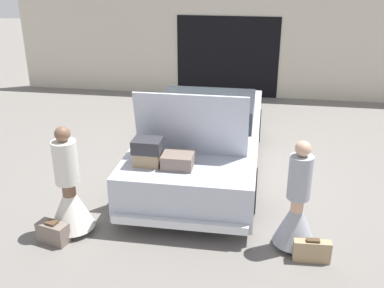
{
  "coord_description": "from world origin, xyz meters",
  "views": [
    {
      "loc": [
        1.02,
        -7.56,
        3.64
      ],
      "look_at": [
        0.0,
        -1.32,
        1.0
      ],
      "focal_mm": 42.0,
      "sensor_mm": 36.0,
      "label": 1
    }
  ],
  "objects_px": {
    "car": "(203,137)",
    "person_right": "(297,211)",
    "suitcase_beside_right_person": "(312,251)",
    "suitcase_beside_left_person": "(53,232)",
    "person_left": "(70,196)"
  },
  "relations": [
    {
      "from": "person_left",
      "to": "suitcase_beside_right_person",
      "type": "height_order",
      "value": "person_left"
    },
    {
      "from": "suitcase_beside_right_person",
      "to": "person_right",
      "type": "bearing_deg",
      "value": 125.93
    },
    {
      "from": "car",
      "to": "suitcase_beside_right_person",
      "type": "distance_m",
      "value": 3.17
    },
    {
      "from": "suitcase_beside_right_person",
      "to": "car",
      "type": "bearing_deg",
      "value": 124.45
    },
    {
      "from": "suitcase_beside_left_person",
      "to": "suitcase_beside_right_person",
      "type": "height_order",
      "value": "suitcase_beside_right_person"
    },
    {
      "from": "car",
      "to": "person_left",
      "type": "relative_size",
      "value": 3.06
    },
    {
      "from": "person_left",
      "to": "person_right",
      "type": "distance_m",
      "value": 3.12
    },
    {
      "from": "car",
      "to": "person_right",
      "type": "height_order",
      "value": "car"
    },
    {
      "from": "person_left",
      "to": "suitcase_beside_left_person",
      "type": "distance_m",
      "value": 0.54
    },
    {
      "from": "car",
      "to": "suitcase_beside_right_person",
      "type": "height_order",
      "value": "car"
    },
    {
      "from": "person_right",
      "to": "suitcase_beside_right_person",
      "type": "bearing_deg",
      "value": -157.59
    },
    {
      "from": "car",
      "to": "person_right",
      "type": "xyz_separation_m",
      "value": [
        1.56,
        -2.29,
        -0.04
      ]
    },
    {
      "from": "car",
      "to": "suitcase_beside_right_person",
      "type": "relative_size",
      "value": 10.09
    },
    {
      "from": "car",
      "to": "suitcase_beside_left_person",
      "type": "relative_size",
      "value": 10.43
    },
    {
      "from": "car",
      "to": "person_right",
      "type": "relative_size",
      "value": 3.15
    }
  ]
}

